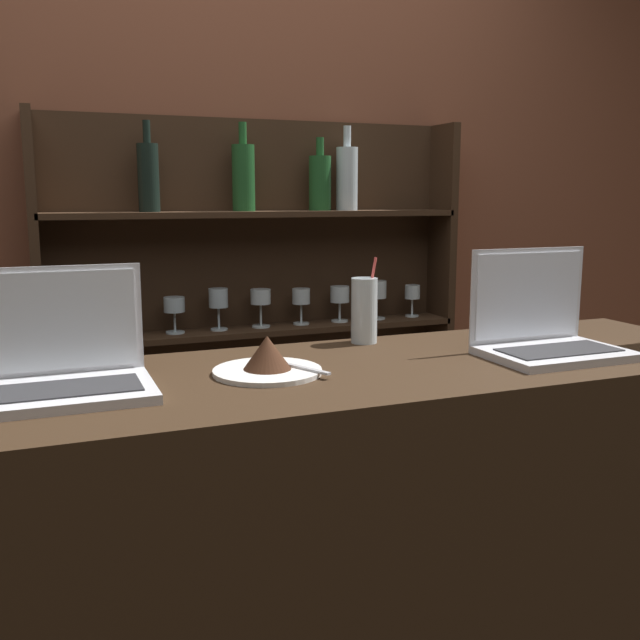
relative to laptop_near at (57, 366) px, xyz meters
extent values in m
cube|color=black|center=(0.56, -0.02, -0.55)|extent=(1.92, 0.55, 1.01)
cube|color=brown|center=(0.56, 1.15, 0.29)|extent=(7.00, 0.06, 2.70)
cube|color=#332114|center=(-0.03, 1.03, -0.24)|extent=(0.03, 0.18, 1.63)
cube|color=#332114|center=(1.43, 1.03, -0.24)|extent=(0.03, 0.18, 1.63)
cube|color=#332114|center=(0.70, 1.11, -0.24)|extent=(1.49, 0.02, 1.63)
cube|color=#332114|center=(0.70, 1.03, -0.57)|extent=(1.45, 0.18, 0.02)
cube|color=#332114|center=(0.70, 1.03, -0.16)|extent=(1.45, 0.18, 0.02)
cube|color=#332114|center=(0.70, 1.03, 0.24)|extent=(1.45, 0.18, 0.02)
cylinder|color=silver|center=(0.10, 1.03, -0.15)|extent=(0.05, 0.05, 0.01)
cylinder|color=silver|center=(0.10, 1.03, -0.11)|extent=(0.01, 0.01, 0.07)
cylinder|color=silver|center=(0.10, 1.03, -0.04)|extent=(0.06, 0.06, 0.06)
cylinder|color=silver|center=(0.25, 1.03, -0.15)|extent=(0.06, 0.06, 0.01)
cylinder|color=silver|center=(0.25, 1.03, -0.11)|extent=(0.01, 0.01, 0.07)
cylinder|color=silver|center=(0.25, 1.03, -0.05)|extent=(0.06, 0.06, 0.06)
cylinder|color=silver|center=(0.40, 1.03, -0.15)|extent=(0.06, 0.06, 0.01)
cylinder|color=silver|center=(0.40, 1.03, -0.11)|extent=(0.01, 0.01, 0.07)
cylinder|color=silver|center=(0.40, 1.03, -0.05)|extent=(0.07, 0.07, 0.05)
cylinder|color=silver|center=(0.55, 1.03, -0.15)|extent=(0.06, 0.06, 0.01)
cylinder|color=silver|center=(0.55, 1.03, -0.11)|extent=(0.01, 0.01, 0.07)
cylinder|color=silver|center=(0.55, 1.03, -0.04)|extent=(0.07, 0.07, 0.07)
cylinder|color=silver|center=(0.70, 1.03, -0.15)|extent=(0.06, 0.06, 0.01)
cylinder|color=silver|center=(0.70, 1.03, -0.11)|extent=(0.01, 0.01, 0.08)
cylinder|color=silver|center=(0.70, 1.03, -0.04)|extent=(0.07, 0.07, 0.05)
cylinder|color=silver|center=(0.85, 1.03, -0.15)|extent=(0.06, 0.06, 0.01)
cylinder|color=silver|center=(0.85, 1.03, -0.11)|extent=(0.01, 0.01, 0.07)
cylinder|color=silver|center=(0.85, 1.03, -0.05)|extent=(0.06, 0.06, 0.06)
cylinder|color=silver|center=(1.01, 1.03, -0.15)|extent=(0.06, 0.06, 0.01)
cylinder|color=silver|center=(1.01, 1.03, -0.11)|extent=(0.01, 0.01, 0.07)
cylinder|color=silver|center=(1.01, 1.03, -0.05)|extent=(0.07, 0.07, 0.06)
cylinder|color=silver|center=(1.16, 1.03, -0.15)|extent=(0.06, 0.06, 0.01)
cylinder|color=silver|center=(1.16, 1.03, -0.11)|extent=(0.01, 0.01, 0.07)
cylinder|color=silver|center=(1.16, 1.03, -0.04)|extent=(0.07, 0.07, 0.07)
cylinder|color=silver|center=(1.31, 1.03, -0.15)|extent=(0.05, 0.05, 0.01)
cylinder|color=silver|center=(1.31, 1.03, -0.11)|extent=(0.01, 0.01, 0.06)
cylinder|color=silver|center=(1.31, 1.03, -0.06)|extent=(0.06, 0.06, 0.05)
cylinder|color=#B2C1C6|center=(1.03, 1.03, 0.37)|extent=(0.08, 0.08, 0.22)
cylinder|color=#B2C1C6|center=(1.03, 1.03, 0.51)|extent=(0.03, 0.03, 0.07)
cylinder|color=black|center=(0.33, 1.03, 0.36)|extent=(0.07, 0.07, 0.22)
cylinder|color=black|center=(0.33, 1.03, 0.51)|extent=(0.02, 0.02, 0.07)
cylinder|color=#1E4C23|center=(0.65, 1.03, 0.37)|extent=(0.08, 0.08, 0.22)
cylinder|color=#1E4C23|center=(0.65, 1.03, 0.51)|extent=(0.03, 0.03, 0.07)
cylinder|color=#1E4C23|center=(0.93, 1.03, 0.35)|extent=(0.08, 0.08, 0.19)
cylinder|color=#1E4C23|center=(0.93, 1.03, 0.48)|extent=(0.03, 0.03, 0.06)
cube|color=silver|center=(0.00, -0.04, -0.04)|extent=(0.33, 0.23, 0.02)
cube|color=#28282B|center=(0.00, -0.05, -0.03)|extent=(0.28, 0.12, 0.00)
cube|color=silver|center=(0.00, 0.07, 0.07)|extent=(0.33, 0.00, 0.21)
cube|color=silver|center=(0.00, 0.07, 0.07)|extent=(0.30, 0.01, 0.19)
cube|color=silver|center=(1.04, -0.10, -0.04)|extent=(0.31, 0.22, 0.02)
cube|color=#28282B|center=(1.04, -0.12, -0.03)|extent=(0.26, 0.12, 0.00)
cube|color=silver|center=(1.04, 0.00, 0.08)|extent=(0.31, 0.00, 0.22)
cube|color=white|center=(1.04, 0.00, 0.08)|extent=(0.29, 0.01, 0.20)
cylinder|color=silver|center=(0.40, -0.01, -0.04)|extent=(0.22, 0.22, 0.01)
cone|color=#381E11|center=(0.40, -0.01, -0.01)|extent=(0.10, 0.10, 0.07)
cube|color=#B7B7BC|center=(0.46, -0.02, -0.04)|extent=(0.08, 0.16, 0.00)
cylinder|color=silver|center=(0.71, 0.20, 0.03)|extent=(0.06, 0.06, 0.16)
cylinder|color=#E04C47|center=(0.72, 0.20, 0.06)|extent=(0.04, 0.01, 0.21)
camera|label=1|loc=(-0.02, -1.35, 0.31)|focal=40.00mm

